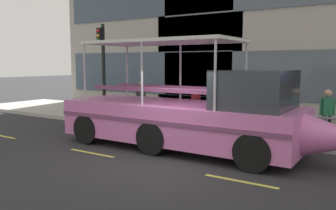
# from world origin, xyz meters

# --- Properties ---
(ground_plane) EXTENTS (120.00, 120.00, 0.00)m
(ground_plane) POSITION_xyz_m (0.00, 0.00, 0.00)
(ground_plane) COLOR #2B2B2D
(sidewalk) EXTENTS (32.00, 4.80, 0.18)m
(sidewalk) POSITION_xyz_m (0.00, 5.60, 0.09)
(sidewalk) COLOR #A8A59E
(sidewalk) RESTS_ON ground_plane
(curb_edge) EXTENTS (32.00, 0.18, 0.18)m
(curb_edge) POSITION_xyz_m (0.00, 3.11, 0.09)
(curb_edge) COLOR #B2ADA3
(curb_edge) RESTS_ON ground_plane
(lane_centreline) EXTENTS (25.80, 0.12, 0.01)m
(lane_centreline) POSITION_xyz_m (-0.00, -0.80, 0.00)
(lane_centreline) COLOR #DBD64C
(lane_centreline) RESTS_ON ground_plane
(curb_guardrail) EXTENTS (11.94, 0.09, 0.89)m
(curb_guardrail) POSITION_xyz_m (-0.49, 3.45, 0.78)
(curb_guardrail) COLOR gray
(curb_guardrail) RESTS_ON sidewalk
(traffic_light_pole) EXTENTS (0.24, 0.46, 4.36)m
(traffic_light_pole) POSITION_xyz_m (-6.26, 3.85, 2.81)
(traffic_light_pole) COLOR black
(traffic_light_pole) RESTS_ON sidewalk
(leaned_bicycle) EXTENTS (1.74, 0.46, 0.96)m
(leaned_bicycle) POSITION_xyz_m (-5.85, 3.78, 0.56)
(leaned_bicycle) COLOR black
(leaned_bicycle) RESTS_ON sidewalk
(duck_tour_boat) EXTENTS (9.74, 2.64, 3.47)m
(duck_tour_boat) POSITION_xyz_m (0.02, 1.21, 1.10)
(duck_tour_boat) COLOR pink
(duck_tour_boat) RESTS_ON ground_plane
(pedestrian_near_bow) EXTENTS (0.45, 0.31, 1.70)m
(pedestrian_near_bow) POSITION_xyz_m (3.46, 4.13, 1.21)
(pedestrian_near_bow) COLOR black
(pedestrian_near_bow) RESTS_ON sidewalk
(pedestrian_mid_left) EXTENTS (0.40, 0.30, 1.56)m
(pedestrian_mid_left) POSITION_xyz_m (-0.74, 4.77, 1.12)
(pedestrian_mid_left) COLOR #1E2338
(pedestrian_mid_left) RESTS_ON sidewalk
(pedestrian_mid_right) EXTENTS (0.45, 0.23, 1.59)m
(pedestrian_mid_right) POSITION_xyz_m (-1.44, 4.07, 1.14)
(pedestrian_mid_right) COLOR #47423D
(pedestrian_mid_right) RESTS_ON sidewalk
(pedestrian_near_stern) EXTENTS (0.31, 0.45, 1.72)m
(pedestrian_near_stern) POSITION_xyz_m (-4.64, 4.64, 1.22)
(pedestrian_near_stern) COLOR #1E2338
(pedestrian_near_stern) RESTS_ON sidewalk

